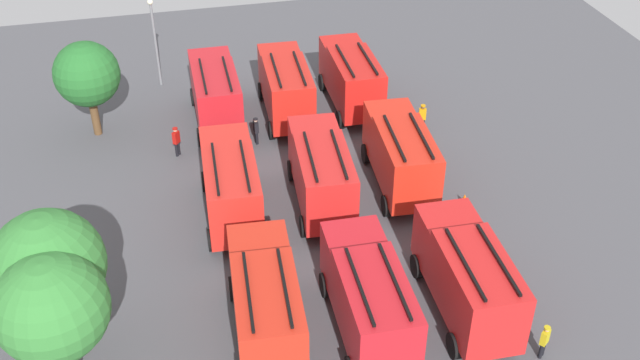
{
  "coord_description": "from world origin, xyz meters",
  "views": [
    {
      "loc": [
        -30.39,
        7.23,
        23.29
      ],
      "look_at": [
        0.0,
        0.0,
        1.4
      ],
      "focal_mm": 42.11,
      "sensor_mm": 36.0,
      "label": 1
    }
  ],
  "objects_px": {
    "traffic_cone_1": "(464,199)",
    "firefighter_2": "(422,116)",
    "fire_truck_0": "(467,275)",
    "fire_truck_2": "(351,77)",
    "fire_truck_3": "(368,296)",
    "fire_truck_5": "(286,86)",
    "firefighter_1": "(256,130)",
    "firefighter_3": "(176,140)",
    "firefighter_0": "(544,340)",
    "tree_0": "(52,309)",
    "tree_2": "(87,74)",
    "fire_truck_4": "(321,171)",
    "fire_truck_6": "(265,301)",
    "tree_1": "(49,265)",
    "lamppost": "(155,35)",
    "fire_truck_8": "(215,92)",
    "traffic_cone_0": "(490,239)",
    "fire_truck_1": "(401,153)",
    "fire_truck_7": "(231,183)"
  },
  "relations": [
    {
      "from": "traffic_cone_1",
      "to": "firefighter_2",
      "type": "bearing_deg",
      "value": -2.58
    },
    {
      "from": "fire_truck_0",
      "to": "fire_truck_2",
      "type": "height_order",
      "value": "same"
    },
    {
      "from": "fire_truck_3",
      "to": "fire_truck_5",
      "type": "xyz_separation_m",
      "value": [
        18.37,
        -0.25,
        0.0
      ]
    },
    {
      "from": "firefighter_1",
      "to": "firefighter_3",
      "type": "xyz_separation_m",
      "value": [
        -0.23,
        4.55,
        0.09
      ]
    },
    {
      "from": "fire_truck_2",
      "to": "firefighter_0",
      "type": "xyz_separation_m",
      "value": [
        -21.48,
        -2.13,
        -1.24
      ]
    },
    {
      "from": "fire_truck_0",
      "to": "fire_truck_3",
      "type": "bearing_deg",
      "value": 94.92
    },
    {
      "from": "fire_truck_3",
      "to": "tree_0",
      "type": "height_order",
      "value": "tree_0"
    },
    {
      "from": "firefighter_3",
      "to": "tree_2",
      "type": "relative_size",
      "value": 0.31
    },
    {
      "from": "firefighter_3",
      "to": "fire_truck_4",
      "type": "bearing_deg",
      "value": -5.42
    },
    {
      "from": "fire_truck_6",
      "to": "tree_0",
      "type": "distance_m",
      "value": 8.08
    },
    {
      "from": "fire_truck_4",
      "to": "firefighter_2",
      "type": "bearing_deg",
      "value": -47.72
    },
    {
      "from": "firefighter_1",
      "to": "tree_1",
      "type": "distance_m",
      "value": 17.45
    },
    {
      "from": "fire_truck_3",
      "to": "fire_truck_5",
      "type": "bearing_deg",
      "value": 0.77
    },
    {
      "from": "tree_0",
      "to": "tree_1",
      "type": "relative_size",
      "value": 0.96
    },
    {
      "from": "firefighter_0",
      "to": "lamppost",
      "type": "bearing_deg",
      "value": 167.93
    },
    {
      "from": "fire_truck_4",
      "to": "fire_truck_8",
      "type": "xyz_separation_m",
      "value": [
        9.54,
        4.16,
        0.0
      ]
    },
    {
      "from": "firefighter_3",
      "to": "firefighter_2",
      "type": "bearing_deg",
      "value": 35.74
    },
    {
      "from": "fire_truck_4",
      "to": "firefighter_2",
      "type": "xyz_separation_m",
      "value": [
        5.85,
        -7.54,
        -1.17
      ]
    },
    {
      "from": "fire_truck_2",
      "to": "fire_truck_5",
      "type": "distance_m",
      "value": 4.15
    },
    {
      "from": "fire_truck_5",
      "to": "tree_0",
      "type": "distance_m",
      "value": 22.24
    },
    {
      "from": "fire_truck_0",
      "to": "firefighter_2",
      "type": "bearing_deg",
      "value": -11.38
    },
    {
      "from": "fire_truck_8",
      "to": "traffic_cone_0",
      "type": "xyz_separation_m",
      "value": [
        -14.41,
        -11.35,
        -1.83
      ]
    },
    {
      "from": "firefighter_2",
      "to": "traffic_cone_0",
      "type": "xyz_separation_m",
      "value": [
        -10.73,
        0.34,
        -0.66
      ]
    },
    {
      "from": "tree_2",
      "to": "lamppost",
      "type": "xyz_separation_m",
      "value": [
        5.42,
        -4.02,
        -0.4
      ]
    },
    {
      "from": "traffic_cone_0",
      "to": "traffic_cone_1",
      "type": "relative_size",
      "value": 0.99
    },
    {
      "from": "fire_truck_3",
      "to": "tree_1",
      "type": "distance_m",
      "value": 12.41
    },
    {
      "from": "fire_truck_1",
      "to": "fire_truck_3",
      "type": "bearing_deg",
      "value": 158.81
    },
    {
      "from": "fire_truck_7",
      "to": "tree_0",
      "type": "distance_m",
      "value": 12.14
    },
    {
      "from": "fire_truck_4",
      "to": "fire_truck_8",
      "type": "height_order",
      "value": "same"
    },
    {
      "from": "fire_truck_4",
      "to": "fire_truck_7",
      "type": "distance_m",
      "value": 4.56
    },
    {
      "from": "fire_truck_1",
      "to": "lamppost",
      "type": "bearing_deg",
      "value": 42.28
    },
    {
      "from": "firefighter_0",
      "to": "firefighter_2",
      "type": "xyz_separation_m",
      "value": [
        17.77,
        -1.23,
        0.07
      ]
    },
    {
      "from": "fire_truck_2",
      "to": "fire_truck_4",
      "type": "relative_size",
      "value": 0.98
    },
    {
      "from": "fire_truck_4",
      "to": "traffic_cone_1",
      "type": "xyz_separation_m",
      "value": [
        -1.61,
        -7.2,
        -1.82
      ]
    },
    {
      "from": "firefighter_1",
      "to": "firefighter_2",
      "type": "xyz_separation_m",
      "value": [
        -0.92,
        -9.78,
        0.07
      ]
    },
    {
      "from": "fire_truck_4",
      "to": "firefighter_0",
      "type": "distance_m",
      "value": 13.54
    },
    {
      "from": "firefighter_2",
      "to": "tree_0",
      "type": "bearing_deg",
      "value": 143.02
    },
    {
      "from": "fire_truck_5",
      "to": "tree_0",
      "type": "relative_size",
      "value": 1.14
    },
    {
      "from": "tree_2",
      "to": "traffic_cone_0",
      "type": "bearing_deg",
      "value": -128.94
    },
    {
      "from": "fire_truck_5",
      "to": "fire_truck_4",
      "type": "bearing_deg",
      "value": -177.49
    },
    {
      "from": "fire_truck_1",
      "to": "traffic_cone_0",
      "type": "xyz_separation_m",
      "value": [
        -5.54,
        -2.81,
        -1.83
      ]
    },
    {
      "from": "firefighter_1",
      "to": "fire_truck_7",
      "type": "bearing_deg",
      "value": 64.93
    },
    {
      "from": "firefighter_0",
      "to": "fire_truck_2",
      "type": "bearing_deg",
      "value": 147.3
    },
    {
      "from": "fire_truck_6",
      "to": "fire_truck_5",
      "type": "bearing_deg",
      "value": -9.85
    },
    {
      "from": "firefighter_2",
      "to": "firefighter_0",
      "type": "bearing_deg",
      "value": -168.6
    },
    {
      "from": "firefighter_2",
      "to": "fire_truck_2",
      "type": "bearing_deg",
      "value": 57.58
    },
    {
      "from": "fire_truck_8",
      "to": "tree_0",
      "type": "height_order",
      "value": "tree_0"
    },
    {
      "from": "fire_truck_1",
      "to": "firefighter_0",
      "type": "xyz_separation_m",
      "value": [
        -12.58,
        -1.92,
        -1.24
      ]
    },
    {
      "from": "fire_truck_6",
      "to": "fire_truck_8",
      "type": "relative_size",
      "value": 1.02
    },
    {
      "from": "fire_truck_6",
      "to": "tree_2",
      "type": "bearing_deg",
      "value": 24.5
    }
  ]
}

